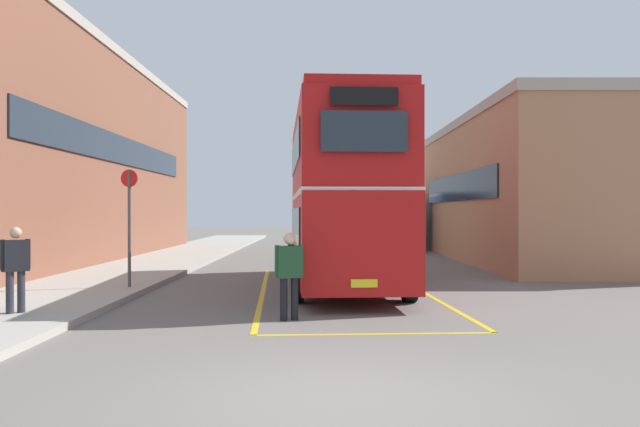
# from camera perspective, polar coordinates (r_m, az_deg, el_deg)

# --- Properties ---
(ground_plane) EXTENTS (135.60, 135.60, 0.00)m
(ground_plane) POSITION_cam_1_polar(r_m,az_deg,el_deg) (21.77, 0.28, -5.19)
(ground_plane) COLOR #66605B
(sidewalk_left) EXTENTS (4.00, 57.60, 0.14)m
(sidewalk_left) POSITION_cam_1_polar(r_m,az_deg,el_deg) (24.97, -14.90, -4.34)
(sidewalk_left) COLOR #A39E93
(sidewalk_left) RESTS_ON ground
(brick_building_left) EXTENTS (6.90, 25.70, 8.50)m
(brick_building_left) POSITION_cam_1_polar(r_m,az_deg,el_deg) (28.87, -23.33, 4.57)
(brick_building_left) COLOR brown
(brick_building_left) RESTS_ON ground
(depot_building_right) EXTENTS (6.47, 17.32, 5.87)m
(depot_building_right) POSITION_cam_1_polar(r_m,az_deg,el_deg) (28.98, 17.60, 1.95)
(depot_building_right) COLOR #AD7A56
(depot_building_right) RESTS_ON ground
(double_decker_bus) EXTENTS (3.21, 10.02, 4.75)m
(double_decker_bus) POSITION_cam_1_polar(r_m,az_deg,el_deg) (17.87, 1.61, 1.71)
(double_decker_bus) COLOR black
(double_decker_bus) RESTS_ON ground
(single_deck_bus) EXTENTS (3.41, 9.66, 3.02)m
(single_deck_bus) POSITION_cam_1_polar(r_m,az_deg,el_deg) (37.90, 4.99, -0.42)
(single_deck_bus) COLOR black
(single_deck_bus) RESTS_ON ground
(pedestrian_boarding) EXTENTS (0.53, 0.35, 1.64)m
(pedestrian_boarding) POSITION_cam_1_polar(r_m,az_deg,el_deg) (12.42, -2.87, -4.88)
(pedestrian_boarding) COLOR black
(pedestrian_boarding) RESTS_ON ground
(pedestrian_waiting_near) EXTENTS (0.48, 0.47, 1.60)m
(pedestrian_waiting_near) POSITION_cam_1_polar(r_m,az_deg,el_deg) (13.61, -24.91, -3.96)
(pedestrian_waiting_near) COLOR #2D2D38
(pedestrian_waiting_near) RESTS_ON sidewalk_left
(bus_stop_sign) EXTENTS (0.44, 0.10, 2.95)m
(bus_stop_sign) POSITION_cam_1_polar(r_m,az_deg,el_deg) (17.28, -16.28, -0.29)
(bus_stop_sign) COLOR #4C4C51
(bus_stop_sign) RESTS_ON sidewalk_left
(bay_marking_yellow) EXTENTS (4.86, 12.13, 0.01)m
(bay_marking_yellow) POSITION_cam_1_polar(r_m,az_deg,el_deg) (16.12, 2.01, -7.06)
(bay_marking_yellow) COLOR gold
(bay_marking_yellow) RESTS_ON ground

